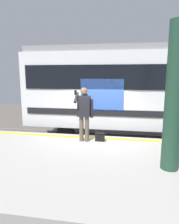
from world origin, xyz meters
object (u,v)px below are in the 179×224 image
train_carriage (147,87)px  station_column (174,99)px  passenger (84,110)px  handbag (100,136)px

train_carriage → station_column: (-0.15, 4.33, -0.01)m
passenger → handbag: passenger is taller
train_carriage → station_column: bearing=92.0°
passenger → handbag: bearing=-170.7°
passenger → handbag: (-0.51, -0.08, -0.88)m
train_carriage → handbag: bearing=57.7°
train_carriage → handbag: train_carriage is taller
train_carriage → handbag: size_ratio=30.12×
station_column → train_carriage: bearing=-88.0°
passenger → station_column: (-2.32, 1.61, 0.60)m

